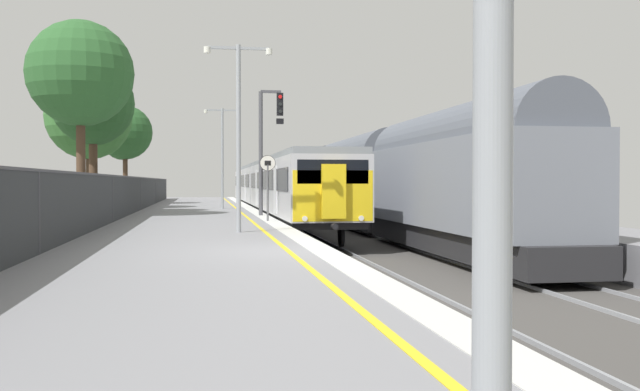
{
  "coord_description": "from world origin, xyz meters",
  "views": [
    {
      "loc": [
        -2.12,
        -15.13,
        1.48
      ],
      "look_at": [
        1.84,
        9.1,
        1.01
      ],
      "focal_mm": 39.89,
      "sensor_mm": 36.0,
      "label": 1
    }
  ],
  "objects_px": {
    "platform_lamp_mid": "(238,121)",
    "background_tree_centre": "(91,119)",
    "background_tree_left": "(124,135)",
    "background_tree_right": "(94,107)",
    "background_tree_back": "(79,76)",
    "commuter_train_at_platform": "(273,185)",
    "platform_lamp_far": "(222,149)",
    "signal_gantry": "(267,138)",
    "freight_train_adjacent_track": "(332,179)",
    "speed_limit_sign": "(268,179)"
  },
  "relations": [
    {
      "from": "speed_limit_sign",
      "to": "background_tree_left",
      "type": "xyz_separation_m",
      "value": [
        -7.63,
        22.31,
        3.04
      ]
    },
    {
      "from": "platform_lamp_mid",
      "to": "background_tree_back",
      "type": "distance_m",
      "value": 12.31
    },
    {
      "from": "speed_limit_sign",
      "to": "commuter_train_at_platform",
      "type": "bearing_deg",
      "value": 83.9
    },
    {
      "from": "signal_gantry",
      "to": "background_tree_right",
      "type": "bearing_deg",
      "value": 153.15
    },
    {
      "from": "background_tree_left",
      "to": "platform_lamp_mid",
      "type": "bearing_deg",
      "value": -77.45
    },
    {
      "from": "platform_lamp_far",
      "to": "background_tree_back",
      "type": "relative_size",
      "value": 0.67
    },
    {
      "from": "commuter_train_at_platform",
      "to": "freight_train_adjacent_track",
      "type": "relative_size",
      "value": 0.69
    },
    {
      "from": "platform_lamp_mid",
      "to": "background_tree_centre",
      "type": "height_order",
      "value": "background_tree_centre"
    },
    {
      "from": "platform_lamp_mid",
      "to": "background_tree_right",
      "type": "xyz_separation_m",
      "value": [
        -6.21,
        14.37,
        1.8
      ]
    },
    {
      "from": "background_tree_left",
      "to": "background_tree_centre",
      "type": "height_order",
      "value": "background_tree_centre"
    },
    {
      "from": "speed_limit_sign",
      "to": "platform_lamp_mid",
      "type": "height_order",
      "value": "platform_lamp_mid"
    },
    {
      "from": "platform_lamp_mid",
      "to": "background_tree_centre",
      "type": "bearing_deg",
      "value": 109.95
    },
    {
      "from": "background_tree_left",
      "to": "background_tree_back",
      "type": "height_order",
      "value": "background_tree_back"
    },
    {
      "from": "platform_lamp_mid",
      "to": "background_tree_centre",
      "type": "distance_m",
      "value": 21.0
    },
    {
      "from": "background_tree_centre",
      "to": "background_tree_back",
      "type": "height_order",
      "value": "background_tree_back"
    },
    {
      "from": "speed_limit_sign",
      "to": "platform_lamp_far",
      "type": "height_order",
      "value": "platform_lamp_far"
    },
    {
      "from": "background_tree_left",
      "to": "background_tree_centre",
      "type": "relative_size",
      "value": 0.89
    },
    {
      "from": "commuter_train_at_platform",
      "to": "freight_train_adjacent_track",
      "type": "height_order",
      "value": "freight_train_adjacent_track"
    },
    {
      "from": "background_tree_centre",
      "to": "background_tree_right",
      "type": "relative_size",
      "value": 1.03
    },
    {
      "from": "background_tree_left",
      "to": "background_tree_right",
      "type": "distance_m",
      "value": 13.74
    },
    {
      "from": "commuter_train_at_platform",
      "to": "background_tree_centre",
      "type": "relative_size",
      "value": 5.69
    },
    {
      "from": "platform_lamp_far",
      "to": "background_tree_back",
      "type": "xyz_separation_m",
      "value": [
        -6.18,
        -8.3,
        2.68
      ]
    },
    {
      "from": "freight_train_adjacent_track",
      "to": "background_tree_left",
      "type": "height_order",
      "value": "background_tree_left"
    },
    {
      "from": "commuter_train_at_platform",
      "to": "background_tree_centre",
      "type": "distance_m",
      "value": 11.5
    },
    {
      "from": "background_tree_left",
      "to": "signal_gantry",
      "type": "bearing_deg",
      "value": -65.8
    },
    {
      "from": "platform_lamp_far",
      "to": "background_tree_back",
      "type": "height_order",
      "value": "background_tree_back"
    },
    {
      "from": "background_tree_back",
      "to": "commuter_train_at_platform",
      "type": "bearing_deg",
      "value": 53.69
    },
    {
      "from": "freight_train_adjacent_track",
      "to": "speed_limit_sign",
      "type": "height_order",
      "value": "freight_train_adjacent_track"
    },
    {
      "from": "commuter_train_at_platform",
      "to": "platform_lamp_far",
      "type": "distance_m",
      "value": 5.88
    },
    {
      "from": "platform_lamp_mid",
      "to": "background_tree_back",
      "type": "bearing_deg",
      "value": 121.0
    },
    {
      "from": "commuter_train_at_platform",
      "to": "background_tree_back",
      "type": "distance_m",
      "value": 16.55
    },
    {
      "from": "background_tree_centre",
      "to": "background_tree_right",
      "type": "height_order",
      "value": "background_tree_centre"
    },
    {
      "from": "background_tree_left",
      "to": "freight_train_adjacent_track",
      "type": "bearing_deg",
      "value": -14.31
    },
    {
      "from": "signal_gantry",
      "to": "speed_limit_sign",
      "type": "bearing_deg",
      "value": -94.45
    },
    {
      "from": "freight_train_adjacent_track",
      "to": "background_tree_centre",
      "type": "relative_size",
      "value": 8.31
    },
    {
      "from": "signal_gantry",
      "to": "background_tree_back",
      "type": "distance_m",
      "value": 8.3
    },
    {
      "from": "background_tree_left",
      "to": "background_tree_centre",
      "type": "xyz_separation_m",
      "value": [
        -0.89,
        -8.43,
        0.29
      ]
    },
    {
      "from": "commuter_train_at_platform",
      "to": "background_tree_left",
      "type": "xyz_separation_m",
      "value": [
        -9.47,
        5.03,
        3.37
      ]
    },
    {
      "from": "freight_train_adjacent_track",
      "to": "background_tree_right",
      "type": "xyz_separation_m",
      "value": [
        -13.43,
        -10.3,
        3.38
      ]
    },
    {
      "from": "signal_gantry",
      "to": "background_tree_back",
      "type": "relative_size",
      "value": 0.67
    },
    {
      "from": "platform_lamp_far",
      "to": "commuter_train_at_platform",
      "type": "bearing_deg",
      "value": 54.4
    },
    {
      "from": "commuter_train_at_platform",
      "to": "freight_train_adjacent_track",
      "type": "bearing_deg",
      "value": 21.63
    },
    {
      "from": "freight_train_adjacent_track",
      "to": "signal_gantry",
      "type": "bearing_deg",
      "value": -111.0
    },
    {
      "from": "platform_lamp_mid",
      "to": "background_tree_left",
      "type": "bearing_deg",
      "value": 102.55
    },
    {
      "from": "background_tree_left",
      "to": "platform_lamp_far",
      "type": "bearing_deg",
      "value": -56.68
    },
    {
      "from": "platform_lamp_far",
      "to": "background_tree_centre",
      "type": "relative_size",
      "value": 0.75
    },
    {
      "from": "platform_lamp_mid",
      "to": "platform_lamp_far",
      "type": "distance_m",
      "value": 18.59
    },
    {
      "from": "freight_train_adjacent_track",
      "to": "background_tree_right",
      "type": "height_order",
      "value": "background_tree_right"
    },
    {
      "from": "background_tree_left",
      "to": "speed_limit_sign",
      "type": "bearing_deg",
      "value": -71.12
    },
    {
      "from": "background_tree_left",
      "to": "background_tree_right",
      "type": "bearing_deg",
      "value": -89.81
    }
  ]
}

